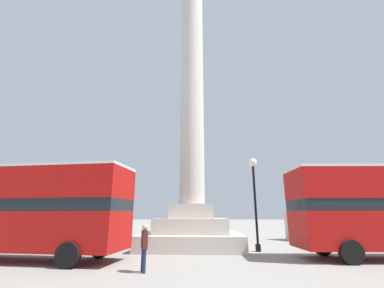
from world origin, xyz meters
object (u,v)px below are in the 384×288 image
monument_column (192,129)px  equestrian_statue (307,221)px  bus_b (18,208)px  street_lamp (254,190)px  pedestrian_near_lamp (144,245)px

monument_column → equestrian_statue: bearing=30.0°
bus_b → street_lamp: size_ratio=2.00×
bus_b → street_lamp: (12.09, 3.70, 1.12)m
bus_b → pedestrian_near_lamp: (6.78, -2.14, -1.43)m
street_lamp → bus_b: bearing=-163.0°
equestrian_statue → street_lamp: (-5.53, -7.07, 1.93)m
monument_column → equestrian_statue: 12.69m
bus_b → equestrian_statue: 20.66m
street_lamp → pedestrian_near_lamp: bearing=-132.2°
street_lamp → pedestrian_near_lamp: 8.29m
monument_column → street_lamp: 6.23m
monument_column → bus_b: bearing=-146.9°
pedestrian_near_lamp → monument_column: bearing=-33.8°
bus_b → street_lamp: street_lamp is taller
monument_column → bus_b: 11.29m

